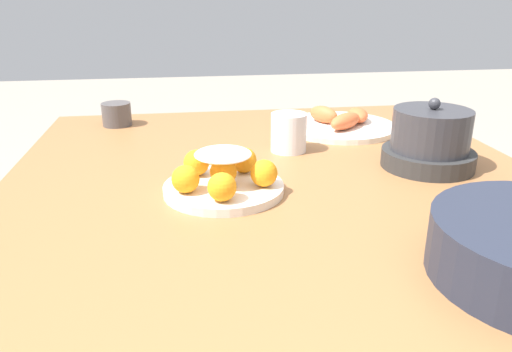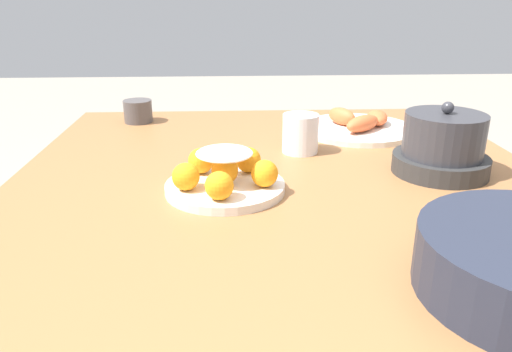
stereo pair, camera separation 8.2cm
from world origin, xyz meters
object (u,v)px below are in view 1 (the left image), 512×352
seafood_platter (341,124)px  warming_pot (430,141)px  cup_near (117,114)px  dining_table (288,244)px  cup_far (289,132)px  cake_plate (223,178)px

seafood_platter → warming_pot: size_ratio=1.55×
cup_near → warming_pot: 0.82m
dining_table → cup_far: bearing=168.6°
seafood_platter → cup_near: size_ratio=3.78×
dining_table → warming_pot: bearing=112.3°
cake_plate → warming_pot: warming_pot is taller
dining_table → cup_near: bearing=-148.1°
cup_far → warming_pot: (0.15, 0.27, 0.01)m
cup_near → warming_pot: warming_pot is taller
dining_table → seafood_platter: seafood_platter is taller
dining_table → cup_near: (-0.58, -0.36, 0.12)m
dining_table → seafood_platter: size_ratio=4.75×
dining_table → cup_near: 0.70m
dining_table → seafood_platter: bearing=152.3°
cup_near → cup_far: (0.30, 0.42, 0.01)m
cake_plate → cup_far: 0.29m
dining_table → warming_pot: 0.38m
cup_near → seafood_platter: bearing=77.6°
seafood_platter → dining_table: bearing=-27.7°
cup_near → dining_table: bearing=31.9°
seafood_platter → cup_far: cup_far is taller
cake_plate → seafood_platter: cake_plate is taller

